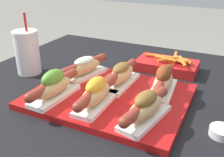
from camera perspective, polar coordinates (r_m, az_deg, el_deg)
serving_tray at (r=0.74m, az=-0.68°, el=-4.01°), size 0.43×0.33×0.02m
hot_dog_0 at (r=0.72m, az=-12.61°, el=-1.59°), size 0.07×0.20×0.08m
hot_dog_1 at (r=0.67m, az=-3.49°, el=-3.21°), size 0.06×0.20×0.08m
hot_dog_2 at (r=0.61m, az=7.28°, el=-6.26°), size 0.09×0.20×0.07m
hot_dog_3 at (r=0.84m, az=-6.04°, el=2.51°), size 0.09×0.20×0.07m
hot_dog_4 at (r=0.78m, az=1.97°, el=0.85°), size 0.06×0.20×0.07m
hot_dog_5 at (r=0.74m, az=11.05°, el=-0.59°), size 0.07×0.20×0.08m
sauce_bowl at (r=0.65m, az=22.85°, el=-10.59°), size 0.06×0.06×0.02m
drink_cup at (r=0.94m, az=-17.96°, el=5.48°), size 0.08×0.08×0.21m
fries_basket at (r=0.95m, az=11.95°, el=2.91°), size 0.21×0.15×0.06m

